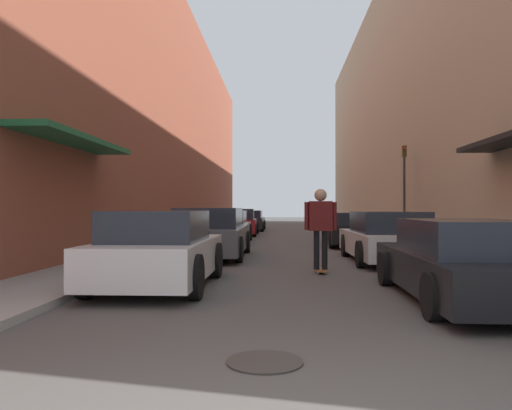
{
  "coord_description": "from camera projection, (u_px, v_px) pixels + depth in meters",
  "views": [
    {
      "loc": [
        -0.26,
        -2.44,
        1.4
      ],
      "look_at": [
        -0.96,
        11.54,
        1.48
      ],
      "focal_mm": 35.0,
      "sensor_mm": 36.0,
      "label": 1
    }
  ],
  "objects": [
    {
      "name": "ground",
      "position": [
        287.0,
        240.0,
        21.66
      ],
      "size": [
        106.02,
        106.02,
        0.0
      ],
      "primitive_type": "plane",
      "color": "#4C4947"
    },
    {
      "name": "parked_car_right_0",
      "position": [
        462.0,
        262.0,
        7.49
      ],
      "size": [
        1.87,
        4.61,
        1.23
      ],
      "color": "black",
      "rests_on": "ground"
    },
    {
      "name": "building_row_left",
      "position": [
        152.0,
        120.0,
        26.87
      ],
      "size": [
        4.9,
        48.19,
        12.3
      ],
      "color": "brown",
      "rests_on": "ground"
    },
    {
      "name": "parked_car_left_3",
      "position": [
        239.0,
        223.0,
        25.53
      ],
      "size": [
        1.89,
        4.36,
        1.35
      ],
      "color": "maroon",
      "rests_on": "ground"
    },
    {
      "name": "parked_car_right_2",
      "position": [
        353.0,
        229.0,
        18.5
      ],
      "size": [
        2.04,
        4.49,
        1.23
      ],
      "color": "black",
      "rests_on": "ground"
    },
    {
      "name": "manhole_cover",
      "position": [
        265.0,
        362.0,
        4.51
      ],
      "size": [
        0.7,
        0.7,
        0.02
      ],
      "color": "#332D28",
      "rests_on": "ground"
    },
    {
      "name": "traffic_light",
      "position": [
        404.0,
        182.0,
        20.21
      ],
      "size": [
        0.16,
        0.22,
        3.81
      ],
      "color": "#2D2D2D",
      "rests_on": "curb_strip_right"
    },
    {
      "name": "parked_car_left_4",
      "position": [
        249.0,
        221.0,
        30.97
      ],
      "size": [
        1.97,
        4.8,
        1.25
      ],
      "color": "#232326",
      "rests_on": "ground"
    },
    {
      "name": "building_row_right",
      "position": [
        424.0,
        102.0,
        26.15
      ],
      "size": [
        4.9,
        48.19,
        13.95
      ],
      "color": "tan",
      "rests_on": "ground"
    },
    {
      "name": "parked_car_left_0",
      "position": [
        159.0,
        250.0,
        8.79
      ],
      "size": [
        1.88,
        3.93,
        1.35
      ],
      "color": "silver",
      "rests_on": "ground"
    },
    {
      "name": "parked_car_left_2",
      "position": [
        226.0,
        227.0,
        20.08
      ],
      "size": [
        1.93,
        4.67,
        1.29
      ],
      "color": "silver",
      "rests_on": "ground"
    },
    {
      "name": "skateboarder",
      "position": [
        321.0,
        221.0,
        10.76
      ],
      "size": [
        0.7,
        0.78,
        1.81
      ],
      "color": "brown",
      "rests_on": "ground"
    },
    {
      "name": "curb_strip_right",
      "position": [
        368.0,
        233.0,
        26.26
      ],
      "size": [
        1.8,
        48.19,
        0.12
      ],
      "color": "gray",
      "rests_on": "ground"
    },
    {
      "name": "curb_strip_left",
      "position": [
        205.0,
        233.0,
        26.69
      ],
      "size": [
        1.8,
        48.19,
        0.12
      ],
      "color": "gray",
      "rests_on": "ground"
    },
    {
      "name": "parked_car_left_1",
      "position": [
        211.0,
        234.0,
        14.16
      ],
      "size": [
        2.04,
        4.68,
        1.4
      ],
      "color": "#515459",
      "rests_on": "ground"
    },
    {
      "name": "parked_car_right_1",
      "position": [
        387.0,
        238.0,
        12.91
      ],
      "size": [
        1.96,
        4.53,
        1.31
      ],
      "color": "silver",
      "rests_on": "ground"
    }
  ]
}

